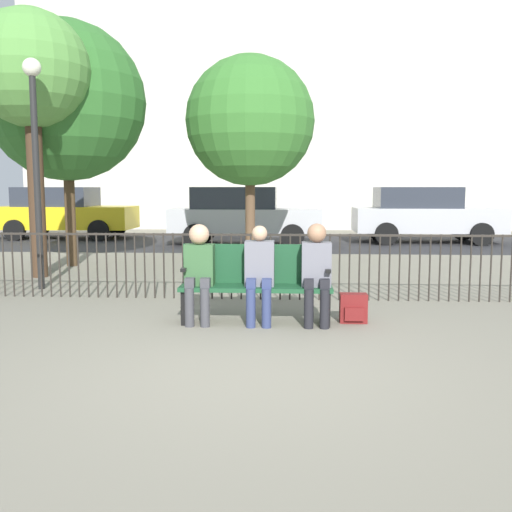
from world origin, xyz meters
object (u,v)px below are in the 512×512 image
Objects in this scene: seated_person_2 at (316,268)px; tree_2 at (31,72)px; tree_0 at (250,121)px; parked_car_2 at (64,212)px; backpack at (353,308)px; seated_person_1 at (259,270)px; parked_car_0 at (424,214)px; park_bench at (256,281)px; seated_person_0 at (199,267)px; tree_1 at (66,102)px; parked_car_1 at (243,215)px; lamp_post at (35,138)px.

seated_person_2 is 6.54m from tree_2.
tree_2 is at bearing 145.09° from seated_person_2.
tree_0 is 8.38m from parked_car_2.
tree_0 is at bearing 105.67° from backpack.
tree_2 is 8.63m from parked_car_2.
parked_car_0 reaches higher than seated_person_1.
tree_0 is (-0.48, 5.83, 2.53)m from park_bench.
seated_person_0 is 0.24× the size of tree_1.
seated_person_0 is 0.28× the size of parked_car_1.
lamp_post is (-3.05, -3.82, -0.66)m from tree_0.
seated_person_2 reaches higher than seated_person_0.
parked_car_2 is (-2.66, 6.27, -2.46)m from tree_1.
tree_1 is (-4.78, 4.83, 2.63)m from seated_person_2.
seated_person_0 is 0.33× the size of lamp_post.
seated_person_1 is at bearing -112.34° from parked_car_0.
seated_person_0 is at bearing -175.59° from backpack.
backpack is 10.72m from parked_car_0.
tree_1 reaches higher than backpack.
lamp_post is 11.45m from parked_car_0.
backpack is 5.55m from lamp_post.
tree_2 is at bearing 135.69° from seated_person_0.
tree_0 is at bearing 88.22° from seated_person_0.
tree_2 is at bearing -140.16° from parked_car_0.
parked_car_2 is at bearing 123.84° from seated_person_2.
tree_1 reaches higher than tree_2.
parked_car_0 is at bearing 72.88° from backpack.
tree_0 reaches higher than seated_person_2.
tree_2 is at bearing 141.01° from seated_person_1.
backpack is (1.82, 0.14, -0.50)m from seated_person_0.
seated_person_2 is (1.37, 0.00, -0.00)m from seated_person_0.
tree_1 is at bearing 125.26° from seated_person_0.
tree_0 is (-0.52, 5.96, 2.38)m from seated_person_1.
tree_2 reaches higher than seated_person_0.
tree_1 is (-3.60, -1.13, 0.28)m from tree_0.
parked_car_2 is (-6.78, 11.10, 0.20)m from seated_person_1.
tree_1 is (-4.12, 4.83, 2.66)m from seated_person_1.
lamp_post is at bearing -133.64° from parked_car_0.
tree_0 reaches higher than backpack.
seated_person_1 is at bearing -84.13° from parked_car_1.
lamp_post is at bearing -128.67° from tree_0.
parked_car_0 is (3.60, 10.36, 0.17)m from seated_person_2.
park_bench is 0.38× the size of tree_2.
tree_1 reaches higher than parked_car_0.
seated_person_0 is 11.49m from parked_car_0.
tree_0 is 1.05× the size of parked_car_0.
seated_person_0 is 5.62m from tree_2.
parked_car_2 is at bearing 176.17° from parked_car_0.
tree_2 is 1.31× the size of lamp_post.
parked_car_1 is at bearing 70.37° from lamp_post.
lamp_post is at bearing 150.32° from park_bench.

